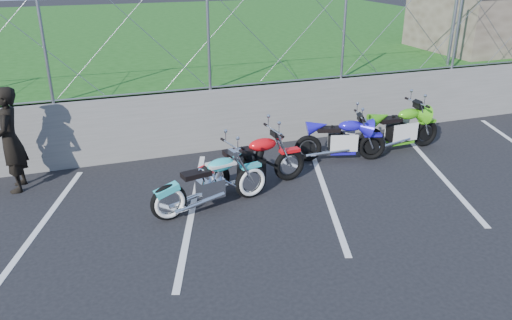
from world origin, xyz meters
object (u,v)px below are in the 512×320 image
object	(u,v)px
cruiser_turquoise	(213,185)
person_standing	(10,140)
sportbike_green	(400,131)
naked_orange	(254,164)
sportbike_blue	(342,141)

from	to	relation	value
cruiser_turquoise	person_standing	bearing A→B (deg)	137.23
cruiser_turquoise	sportbike_green	bearing A→B (deg)	3.40
naked_orange	person_standing	xyz separation A→B (m)	(-3.96, 1.31, 0.48)
naked_orange	sportbike_blue	xyz separation A→B (m)	(2.07, 0.59, -0.03)
cruiser_turquoise	sportbike_blue	size ratio (longest dim) A/B	1.15
person_standing	sportbike_green	bearing A→B (deg)	89.55
naked_orange	person_standing	bearing A→B (deg)	157.37
naked_orange	person_standing	distance (m)	4.20
naked_orange	sportbike_green	world-z (taller)	naked_orange
naked_orange	sportbike_blue	size ratio (longest dim) A/B	1.15
naked_orange	person_standing	world-z (taller)	person_standing
naked_orange	sportbike_green	bearing A→B (deg)	6.55
cruiser_turquoise	naked_orange	bearing A→B (deg)	18.76
sportbike_blue	sportbike_green	bearing A→B (deg)	18.99
sportbike_green	person_standing	world-z (taller)	person_standing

